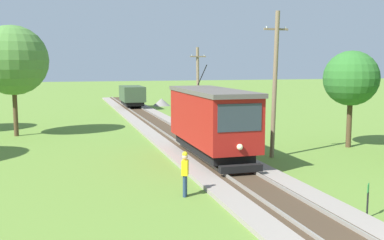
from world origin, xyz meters
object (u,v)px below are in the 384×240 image
trackside_signal_marker (368,199)px  utility_pole_mid (198,85)px  freight_car (132,95)px  tree_left_near (351,79)px  utility_pole_near_tram (275,84)px  tree_left_far (13,60)px  track_worker (185,172)px  red_tram (211,120)px  gravel_pile (161,102)px

trackside_signal_marker → utility_pole_mid: bearing=86.8°
freight_car → utility_pole_mid: utility_pole_mid is taller
tree_left_near → freight_car: bearing=108.9°
utility_pole_near_tram → tree_left_far: (-14.40, 11.90, 1.34)m
utility_pole_mid → track_worker: 21.13m
freight_car → utility_pole_near_tram: 29.44m
red_tram → utility_pole_mid: 14.46m
freight_car → trackside_signal_marker: bearing=-86.8°
gravel_pile → track_worker: bearing=-100.8°
tree_left_far → tree_left_near: bearing=-26.9°
utility_pole_near_tram → utility_pole_mid: 14.36m
freight_car → tree_left_near: bearing=-71.1°
freight_car → utility_pole_near_tram: (3.50, -29.12, 2.51)m
red_tram → utility_pole_mid: (3.49, 13.98, 1.19)m
red_tram → utility_pole_mid: size_ratio=1.30×
trackside_signal_marker → tree_left_near: (7.27, 11.22, 3.59)m
trackside_signal_marker → freight_car: bearing=93.2°
track_worker → tree_left_far: (-7.84, 17.50, 4.42)m
freight_car → tree_left_near: size_ratio=0.87×
red_tram → trackside_signal_marker: (2.15, -10.01, -1.53)m
trackside_signal_marker → tree_left_far: tree_left_far is taller
red_tram → freight_car: (-0.00, 28.76, -0.64)m
utility_pole_mid → gravel_pile: size_ratio=3.01×
freight_car → utility_pole_mid: 15.29m
track_worker → utility_pole_mid: bearing=-85.2°
utility_pole_mid → tree_left_far: (-14.40, -2.44, 2.02)m
red_tram → gravel_pile: 31.85m
utility_pole_mid → tree_left_far: tree_left_far is taller
utility_pole_near_tram → tree_left_far: 18.73m
utility_pole_mid → gravel_pile: bearing=88.1°
freight_car → tree_left_near: (9.43, -27.54, 2.70)m
gravel_pile → tree_left_far: 25.47m
gravel_pile → tree_left_far: bearing=-126.8°
red_tram → track_worker: red_tram is taller
utility_pole_near_tram → gravel_pile: utility_pole_near_tram is taller
trackside_signal_marker → tree_left_near: 13.84m
trackside_signal_marker → gravel_pile: (1.91, 41.55, -0.21)m
freight_car → tree_left_far: (-10.90, -17.22, 3.84)m
tree_left_near → tree_left_far: tree_left_far is taller
utility_pole_mid → track_worker: (-6.56, -19.95, -2.40)m
freight_car → tree_left_far: 20.74m
utility_pole_near_tram → freight_car: bearing=96.8°
tree_left_near → tree_left_far: 22.83m
red_tram → tree_left_near: tree_left_near is taller
freight_car → gravel_pile: freight_car is taller
trackside_signal_marker → tree_left_far: size_ratio=0.15×
gravel_pile → utility_pole_near_tram: bearing=-91.0°
track_worker → tree_left_far: size_ratio=0.23×
trackside_signal_marker → gravel_pile: bearing=87.4°
utility_pole_mid → tree_left_far: size_ratio=0.83×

